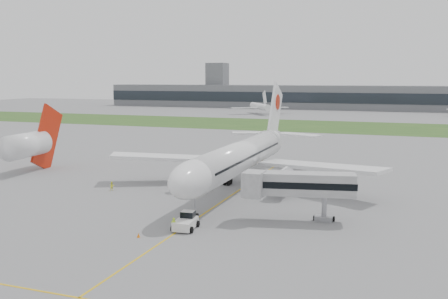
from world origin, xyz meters
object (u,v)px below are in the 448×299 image
(jet_bridge, at_px, (296,185))
(ground_crew_near, at_px, (174,225))
(neighbor_aircraft, at_px, (29,144))
(airliner, at_px, (242,155))
(pushback_tug, at_px, (186,221))

(jet_bridge, xyz_separation_m, ground_crew_near, (-12.85, -9.56, -3.98))
(ground_crew_near, bearing_deg, neighbor_aircraft, -44.32)
(neighbor_aircraft, bearing_deg, ground_crew_near, -35.19)
(neighbor_aircraft, bearing_deg, airliner, -4.90)
(pushback_tug, distance_m, jet_bridge, 14.84)
(ground_crew_near, xyz_separation_m, neighbor_aircraft, (-43.70, 25.60, 4.68))
(pushback_tug, xyz_separation_m, neighbor_aircraft, (-44.53, 23.80, 4.64))
(airliner, relative_size, neighbor_aircraft, 3.12)
(pushback_tug, relative_size, ground_crew_near, 2.33)
(airliner, height_order, jet_bridge, airliner)
(airliner, bearing_deg, jet_bridge, -51.95)
(jet_bridge, height_order, neighbor_aircraft, neighbor_aircraft)
(airliner, bearing_deg, neighbor_aircraft, 179.93)
(jet_bridge, relative_size, neighbor_aircraft, 0.81)
(jet_bridge, distance_m, ground_crew_near, 16.50)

